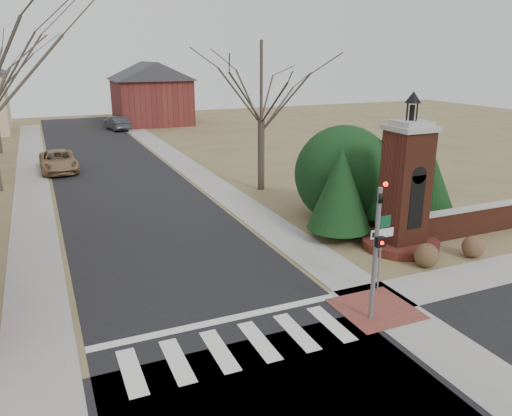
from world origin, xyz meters
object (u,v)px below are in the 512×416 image
sign_post (381,239)px  traffic_signal_pole (377,241)px  pickup_truck (59,161)px  brick_gate_monument (404,198)px  distant_car (117,123)px

sign_post → traffic_signal_pole: bearing=-132.4°
traffic_signal_pole → pickup_truck: traffic_signal_pole is taller
brick_gate_monument → distant_car: (-5.60, 39.65, -1.42)m
brick_gate_monument → distant_car: 40.07m
brick_gate_monument → sign_post: bearing=-138.6°
brick_gate_monument → pickup_truck: size_ratio=1.26×
traffic_signal_pole → pickup_truck: 26.73m
sign_post → distant_car: 42.73m
traffic_signal_pole → pickup_truck: bearing=106.8°
sign_post → brick_gate_monument: bearing=41.4°
sign_post → brick_gate_monument: size_ratio=0.42×
traffic_signal_pole → brick_gate_monument: 6.47m
traffic_signal_pole → sign_post: 2.02m
distant_car → traffic_signal_pole: bearing=82.3°
pickup_truck → brick_gate_monument: bearing=-60.6°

